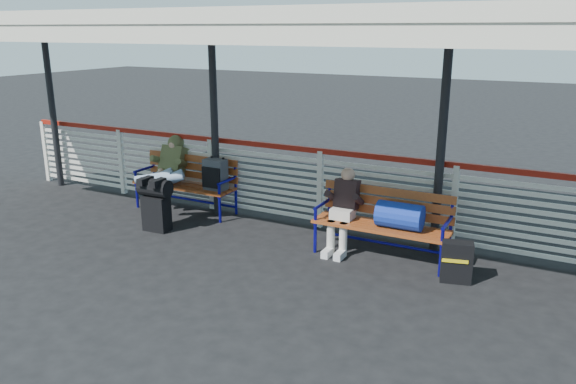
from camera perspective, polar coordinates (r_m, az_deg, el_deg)
The scene contains 9 objects.
ground at distance 7.17m, azimuth -3.11°, elevation -8.08°, with size 60.00×60.00×0.00m, color black.
fence at distance 8.54m, azimuth 3.29°, elevation 0.66°, with size 12.08×0.08×1.24m.
canopy at distance 7.30m, azimuth 0.12°, elevation 16.94°, with size 12.60×3.60×3.16m.
luggage_stack at distance 8.67m, azimuth -13.29°, elevation -1.05°, with size 0.50×0.30×0.81m.
bench_left at distance 9.35m, azimuth -9.21°, elevation 1.53°, with size 1.80×0.56×0.97m.
bench_right at distance 7.46m, azimuth 10.47°, elevation -2.45°, with size 1.80×0.56×0.92m.
traveler_man at distance 9.29m, azimuth -12.43°, elevation 1.84°, with size 0.93×1.57×0.77m.
companion_person at distance 7.66m, azimuth 5.62°, elevation -1.74°, with size 0.32×0.66×1.15m.
suitcase_side at distance 7.11m, azimuth 16.75°, elevation -6.81°, with size 0.40×0.30×0.51m.
Camera 1 is at (3.35, -5.61, 2.95)m, focal length 35.00 mm.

